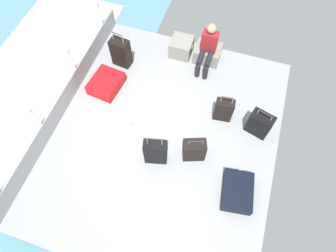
% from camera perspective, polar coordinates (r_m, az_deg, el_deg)
% --- Properties ---
extents(ground_plane, '(4.40, 5.20, 0.06)m').
position_cam_1_polar(ground_plane, '(5.77, -0.78, -1.97)').
color(ground_plane, '#939699').
extents(gunwale_port, '(0.06, 5.20, 0.45)m').
position_cam_1_polar(gunwale_port, '(6.25, -20.11, 4.69)').
color(gunwale_port, '#939699').
rests_on(gunwale_port, ground_plane).
extents(railing_port, '(0.04, 4.20, 1.02)m').
position_cam_1_polar(railing_port, '(5.83, -21.78, 7.64)').
color(railing_port, silver).
rests_on(railing_port, ground_plane).
extents(sea_wake, '(12.00, 12.00, 0.01)m').
position_cam_1_polar(sea_wake, '(7.46, -28.11, 4.87)').
color(sea_wake, '#598C9E').
rests_on(sea_wake, ground_plane).
extents(cargo_crate_0, '(0.52, 0.49, 0.40)m').
position_cam_1_polar(cargo_crate_0, '(6.84, 2.68, 15.43)').
color(cargo_crate_0, gray).
rests_on(cargo_crate_0, ground_plane).
extents(cargo_crate_1, '(0.60, 0.49, 0.36)m').
position_cam_1_polar(cargo_crate_1, '(6.79, 7.89, 14.11)').
color(cargo_crate_1, gray).
rests_on(cargo_crate_1, ground_plane).
extents(passenger_seated, '(0.34, 0.66, 1.06)m').
position_cam_1_polar(passenger_seated, '(6.40, 7.90, 15.22)').
color(passenger_seated, maroon).
rests_on(passenger_seated, ground_plane).
extents(suitcase_0, '(0.38, 0.24, 0.72)m').
position_cam_1_polar(suitcase_0, '(5.80, 10.99, 3.16)').
color(suitcase_0, black).
rests_on(suitcase_0, ground_plane).
extents(suitcase_1, '(0.61, 0.78, 0.24)m').
position_cam_1_polar(suitcase_1, '(5.35, 13.62, -12.52)').
color(suitcase_1, black).
rests_on(suitcase_1, ground_plane).
extents(suitcase_2, '(0.45, 0.29, 0.89)m').
position_cam_1_polar(suitcase_2, '(5.22, -2.48, -5.17)').
color(suitcase_2, black).
rests_on(suitcase_2, ground_plane).
extents(suitcase_3, '(0.47, 0.36, 0.65)m').
position_cam_1_polar(suitcase_3, '(5.33, 5.22, -4.76)').
color(suitcase_3, black).
rests_on(suitcase_3, ground_plane).
extents(suitcase_4, '(0.67, 0.77, 0.25)m').
position_cam_1_polar(suitcase_4, '(6.39, -12.18, 8.26)').
color(suitcase_4, red).
rests_on(suitcase_4, ground_plane).
extents(suitcase_5, '(0.50, 0.38, 0.68)m').
position_cam_1_polar(suitcase_5, '(5.82, 17.73, 0.40)').
color(suitcase_5, black).
rests_on(suitcase_5, ground_plane).
extents(suitcase_6, '(0.43, 0.31, 0.89)m').
position_cam_1_polar(suitcase_6, '(6.60, -9.34, 14.21)').
color(suitcase_6, black).
rests_on(suitcase_6, ground_plane).
extents(paper_cup, '(0.08, 0.08, 0.10)m').
position_cam_1_polar(paper_cup, '(5.86, -7.67, 0.51)').
color(paper_cup, white).
rests_on(paper_cup, ground_plane).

